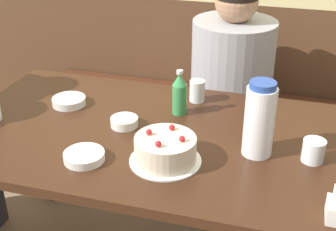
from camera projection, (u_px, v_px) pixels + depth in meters
bench_seat at (200, 137)px, 2.65m from camera, size 1.81×0.38×0.48m
dining_table at (155, 151)px, 1.76m from camera, size 1.50×0.85×0.72m
birthday_cake at (165, 150)px, 1.53m from camera, size 0.24×0.24×0.11m
water_pitcher at (259, 120)px, 1.53m from camera, size 0.10×0.10×0.26m
soju_bottle at (179, 93)px, 1.82m from camera, size 0.06×0.06×0.18m
bowl_soup_white at (84, 156)px, 1.55m from camera, size 0.14×0.14×0.03m
bowl_rice_small at (124, 122)px, 1.76m from camera, size 0.10×0.10×0.03m
bowl_side_dish at (69, 101)px, 1.92m from camera, size 0.14×0.14×0.03m
glass_water_tall at (313, 151)px, 1.53m from camera, size 0.07×0.07×0.08m
glass_tumbler_short at (197, 91)px, 1.94m from camera, size 0.06×0.06×0.09m
person_teal_shirt at (230, 95)px, 2.32m from camera, size 0.39×0.39×1.16m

